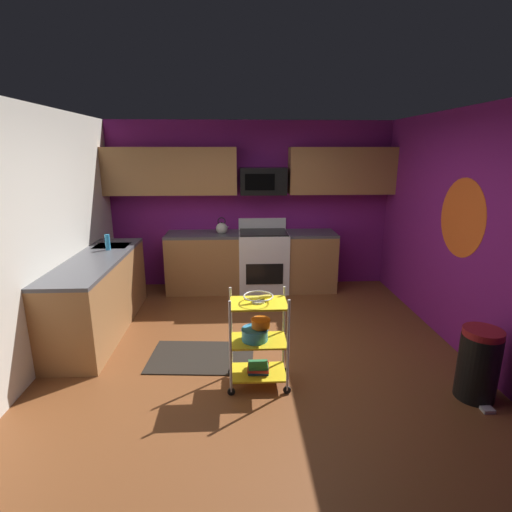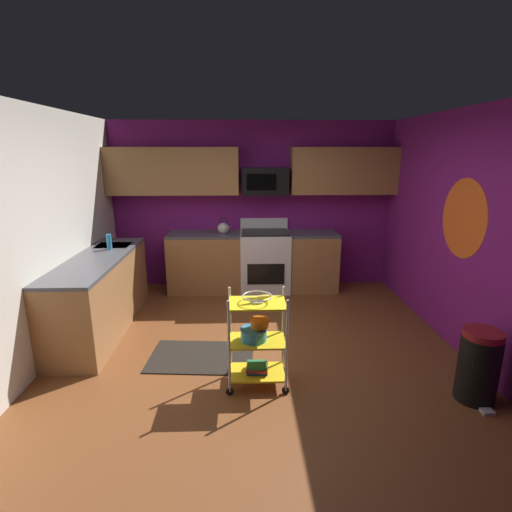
% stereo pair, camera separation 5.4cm
% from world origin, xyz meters
% --- Properties ---
extents(floor, '(4.40, 4.80, 0.04)m').
position_xyz_m(floor, '(0.00, 0.00, -0.02)').
color(floor, brown).
rests_on(floor, ground).
extents(wall_back, '(4.52, 0.06, 2.60)m').
position_xyz_m(wall_back, '(0.00, 2.43, 1.30)').
color(wall_back, '#751970').
rests_on(wall_back, ground).
extents(wall_left, '(0.06, 4.80, 2.60)m').
position_xyz_m(wall_left, '(-2.23, 0.00, 1.30)').
color(wall_left, silver).
rests_on(wall_left, ground).
extents(wall_right, '(0.06, 4.80, 2.60)m').
position_xyz_m(wall_right, '(2.23, 0.00, 1.30)').
color(wall_right, '#751970').
rests_on(wall_right, ground).
extents(wall_flower_decal, '(0.00, 0.86, 0.86)m').
position_xyz_m(wall_flower_decal, '(2.20, 0.22, 1.45)').
color(wall_flower_decal, '#E5591E').
extents(counter_run, '(3.51, 2.76, 0.92)m').
position_xyz_m(counter_run, '(-0.87, 1.48, 0.46)').
color(counter_run, '#9E6B3D').
rests_on(counter_run, ground).
extents(oven_range, '(0.76, 0.65, 1.10)m').
position_xyz_m(oven_range, '(0.19, 2.10, 0.48)').
color(oven_range, white).
rests_on(oven_range, ground).
extents(upper_cabinets, '(4.40, 0.33, 0.70)m').
position_xyz_m(upper_cabinets, '(-0.04, 2.23, 1.85)').
color(upper_cabinets, '#9E6B3D').
extents(microwave, '(0.70, 0.39, 0.40)m').
position_xyz_m(microwave, '(0.19, 2.21, 1.70)').
color(microwave, black).
extents(rolling_cart, '(0.58, 0.36, 0.91)m').
position_xyz_m(rolling_cart, '(-0.03, -0.55, 0.45)').
color(rolling_cart, silver).
rests_on(rolling_cart, ground).
extents(fruit_bowl, '(0.27, 0.27, 0.07)m').
position_xyz_m(fruit_bowl, '(-0.03, -0.55, 0.88)').
color(fruit_bowl, silver).
rests_on(fruit_bowl, rolling_cart).
extents(mixing_bowl_large, '(0.25, 0.25, 0.11)m').
position_xyz_m(mixing_bowl_large, '(-0.06, -0.55, 0.52)').
color(mixing_bowl_large, '#338CBF').
rests_on(mixing_bowl_large, rolling_cart).
extents(mixing_bowl_small, '(0.18, 0.18, 0.08)m').
position_xyz_m(mixing_bowl_small, '(-0.01, -0.53, 0.62)').
color(mixing_bowl_small, orange).
rests_on(mixing_bowl_small, rolling_cart).
extents(book_stack, '(0.21, 0.19, 0.08)m').
position_xyz_m(book_stack, '(-0.03, -0.55, 0.17)').
color(book_stack, '#1E4C8C').
rests_on(book_stack, rolling_cart).
extents(kettle, '(0.21, 0.18, 0.26)m').
position_xyz_m(kettle, '(-0.45, 2.10, 1.00)').
color(kettle, beige).
rests_on(kettle, counter_run).
extents(dish_soap_bottle, '(0.06, 0.06, 0.20)m').
position_xyz_m(dish_soap_bottle, '(-1.87, 1.11, 1.02)').
color(dish_soap_bottle, '#2D8CBF').
rests_on(dish_soap_bottle, counter_run).
extents(trash_can, '(0.34, 0.42, 0.66)m').
position_xyz_m(trash_can, '(1.90, -0.85, 0.33)').
color(trash_can, black).
rests_on(trash_can, ground).
extents(floor_rug, '(1.15, 0.78, 0.01)m').
position_xyz_m(floor_rug, '(-0.61, -0.04, 0.01)').
color(floor_rug, black).
rests_on(floor_rug, ground).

